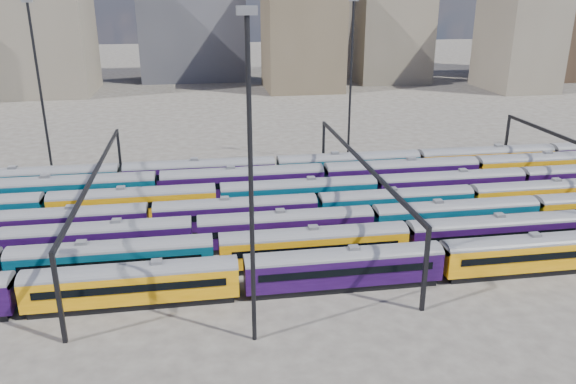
{
  "coord_description": "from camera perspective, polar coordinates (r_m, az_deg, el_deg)",
  "views": [
    {
      "loc": [
        -8.51,
        -60.5,
        26.57
      ],
      "look_at": [
        1.94,
        3.93,
        3.0
      ],
      "focal_mm": 35.0,
      "sensor_mm": 36.0,
      "label": 1
    }
  ],
  "objects": [
    {
      "name": "rake_6",
      "position": [
        81.94,
        6.15,
        2.83
      ],
      "size": [
        105.96,
        3.1,
        5.23
      ],
      "color": "black",
      "rests_on": "ground"
    },
    {
      "name": "gantry_1",
      "position": [
        64.68,
        -18.97,
        0.93
      ],
      "size": [
        0.35,
        40.35,
        8.03
      ],
      "color": "black",
      "rests_on": "ground"
    },
    {
      "name": "rake_2",
      "position": [
        61.12,
        -0.23,
        -3.32
      ],
      "size": [
        97.5,
        2.86,
        4.8
      ],
      "color": "black",
      "rests_on": "ground"
    },
    {
      "name": "rake_5",
      "position": [
        74.6,
        -13.04,
        0.77
      ],
      "size": [
        131.13,
        3.2,
        5.39
      ],
      "color": "black",
      "rests_on": "ground"
    },
    {
      "name": "rake_3",
      "position": [
        65.39,
        -13.8,
        -2.36
      ],
      "size": [
        115.46,
        2.82,
        4.73
      ],
      "color": "black",
      "rests_on": "ground"
    },
    {
      "name": "gantry_2",
      "position": [
        66.29,
        7.45,
        2.32
      ],
      "size": [
        0.35,
        40.35,
        8.03
      ],
      "color": "black",
      "rests_on": "ground"
    },
    {
      "name": "rake_1",
      "position": [
        59.64,
        11.98,
        -4.38
      ],
      "size": [
        117.49,
        2.87,
        4.82
      ],
      "color": "black",
      "rests_on": "ground"
    },
    {
      "name": "rake_4",
      "position": [
        69.77,
        -7.12,
        -0.39
      ],
      "size": [
        120.95,
        2.95,
        4.96
      ],
      "color": "black",
      "rests_on": "ground"
    },
    {
      "name": "mast_2",
      "position": [
        40.66,
        -3.81,
        1.75
      ],
      "size": [
        1.4,
        0.5,
        25.6
      ],
      "color": "black",
      "rests_on": "ground"
    },
    {
      "name": "rake_0",
      "position": [
        53.03,
        5.69,
        -7.29
      ],
      "size": [
        133.94,
        2.8,
        4.7
      ],
      "color": "black",
      "rests_on": "ground"
    },
    {
      "name": "skyline",
      "position": [
        201.23,
        26.17,
        16.3
      ],
      "size": [
        399.22,
        60.48,
        50.03
      ],
      "color": "#665B4C",
      "rests_on": "ground"
    },
    {
      "name": "ground",
      "position": [
        66.63,
        -1.11,
        -3.65
      ],
      "size": [
        500.0,
        500.0,
        0.0
      ],
      "primitive_type": "plane",
      "color": "#403C36",
      "rests_on": "ground"
    },
    {
      "name": "mast_1",
      "position": [
        86.18,
        -23.91,
        9.78
      ],
      "size": [
        1.4,
        0.5,
        25.6
      ],
      "color": "black",
      "rests_on": "ground"
    },
    {
      "name": "mast_3",
      "position": [
        88.61,
        6.4,
        11.56
      ],
      "size": [
        1.4,
        0.5,
        25.6
      ],
      "color": "black",
      "rests_on": "ground"
    }
  ]
}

